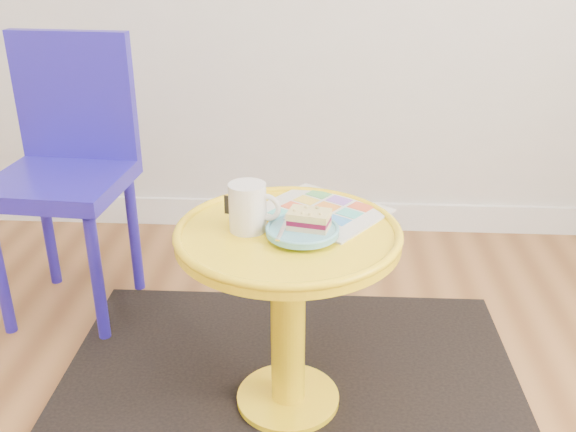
# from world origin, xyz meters

# --- Properties ---
(rug) EXTENTS (1.31, 1.11, 0.01)m
(rug) POSITION_xyz_m (0.37, 0.87, 0.00)
(rug) COLOR black
(rug) RESTS_ON ground
(side_table) EXTENTS (0.54, 0.54, 0.52)m
(side_table) POSITION_xyz_m (0.37, 0.87, 0.37)
(side_table) COLOR yellow
(side_table) RESTS_ON ground
(chair) EXTENTS (0.42, 0.42, 0.89)m
(chair) POSITION_xyz_m (-0.36, 1.37, 0.51)
(chair) COLOR #2419A8
(chair) RESTS_ON ground
(newspaper) EXTENTS (0.38, 0.37, 0.01)m
(newspaper) POSITION_xyz_m (0.45, 0.99, 0.52)
(newspaper) COLOR silver
(newspaper) RESTS_ON side_table
(mug) EXTENTS (0.13, 0.09, 0.12)m
(mug) POSITION_xyz_m (0.28, 0.87, 0.58)
(mug) COLOR white
(mug) RESTS_ON side_table
(plate) EXTENTS (0.17, 0.17, 0.02)m
(plate) POSITION_xyz_m (0.41, 0.84, 0.53)
(plate) COLOR #5EB1C7
(plate) RESTS_ON newspaper
(cake_slice) EXTENTS (0.11, 0.08, 0.04)m
(cake_slice) POSITION_xyz_m (0.43, 0.84, 0.56)
(cake_slice) COLOR #D3BC8C
(cake_slice) RESTS_ON plate
(fork) EXTENTS (0.03, 0.14, 0.00)m
(fork) POSITION_xyz_m (0.37, 0.84, 0.54)
(fork) COLOR silver
(fork) RESTS_ON plate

